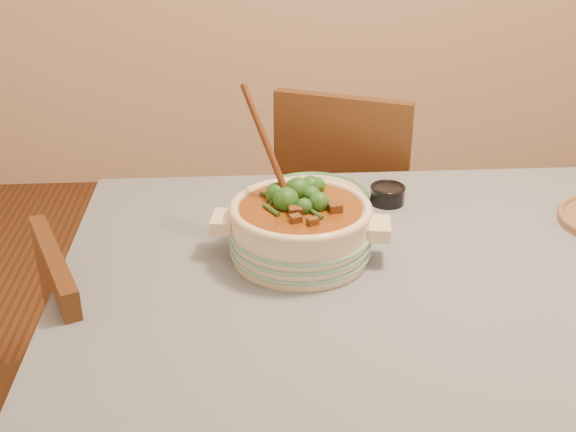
# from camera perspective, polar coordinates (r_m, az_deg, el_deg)

# --- Properties ---
(dining_table) EXTENTS (1.68, 1.08, 0.76)m
(dining_table) POSITION_cam_1_polar(r_m,az_deg,el_deg) (1.72, 11.05, -6.44)
(dining_table) COLOR brown
(dining_table) RESTS_ON floor
(stew_casserole) EXTENTS (0.41, 0.36, 0.39)m
(stew_casserole) POSITION_cam_1_polar(r_m,az_deg,el_deg) (1.64, 0.98, -0.69)
(stew_casserole) COLOR #F0E8C9
(stew_casserole) RESTS_ON dining_table
(white_plate) EXTENTS (0.39, 0.39, 0.03)m
(white_plate) POSITION_cam_1_polar(r_m,az_deg,el_deg) (1.94, 1.99, 1.51)
(white_plate) COLOR silver
(white_plate) RESTS_ON dining_table
(condiment_bowl) EXTENTS (0.10, 0.10, 0.05)m
(condiment_bowl) POSITION_cam_1_polar(r_m,az_deg,el_deg) (1.94, 7.88, 1.78)
(condiment_bowl) COLOR black
(condiment_bowl) RESTS_ON dining_table
(chair_far) EXTENTS (0.57, 0.57, 0.93)m
(chair_far) POSITION_cam_1_polar(r_m,az_deg,el_deg) (2.48, 4.72, 1.17)
(chair_far) COLOR #512E19
(chair_far) RESTS_ON floor
(chair_left) EXTENTS (0.50, 0.50, 0.82)m
(chair_left) POSITION_cam_1_polar(r_m,az_deg,el_deg) (1.83, -19.68, -13.06)
(chair_left) COLOR #512E19
(chair_left) RESTS_ON floor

